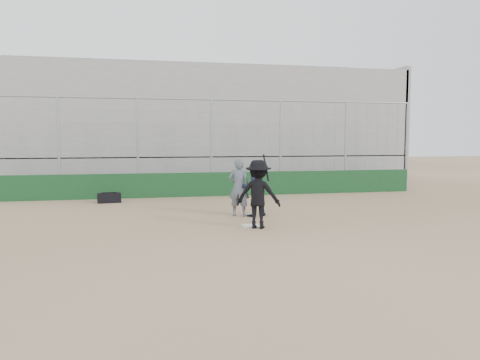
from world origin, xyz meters
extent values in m
plane|color=#7E6244|center=(0.00, 0.00, 0.00)|extent=(90.00, 90.00, 0.00)
cube|color=white|center=(0.00, 0.00, 0.01)|extent=(0.44, 0.44, 0.02)
cube|color=#123A1B|center=(0.00, 7.00, 0.50)|extent=(18.00, 0.25, 1.00)
cylinder|color=gray|center=(0.00, 7.00, 2.00)|extent=(0.10, 0.10, 4.00)
cylinder|color=gray|center=(9.00, 7.00, 2.00)|extent=(0.10, 0.10, 4.00)
cylinder|color=gray|center=(0.00, 7.00, 4.00)|extent=(18.00, 0.07, 0.07)
cube|color=gray|center=(0.00, 11.95, 0.80)|extent=(20.00, 6.70, 1.60)
cube|color=gray|center=(0.00, 11.95, 3.70)|extent=(20.00, 6.70, 4.20)
cube|color=gray|center=(10.00, 11.95, 2.90)|extent=(0.25, 6.70, 6.10)
cylinder|color=gray|center=(0.00, 15.10, 6.80)|extent=(20.00, 0.06, 0.06)
imported|color=black|center=(0.13, -0.29, 0.91)|extent=(1.35, 1.10, 1.83)
cylinder|color=black|center=(0.38, -0.14, 1.61)|extent=(0.07, 0.57, 0.71)
imported|color=black|center=(0.48, 1.59, 0.57)|extent=(0.99, 0.86, 1.14)
sphere|color=maroon|center=(0.48, 1.59, 1.03)|extent=(0.28, 0.28, 0.28)
imported|color=slate|center=(0.04, 1.73, 0.81)|extent=(0.77, 0.65, 1.61)
cube|color=black|center=(-4.08, 5.74, 0.18)|extent=(0.89, 0.49, 0.36)
cylinder|color=black|center=(-4.08, 5.74, 0.38)|extent=(0.55, 0.13, 0.04)
camera|label=1|loc=(-2.97, -12.28, 2.37)|focal=35.00mm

